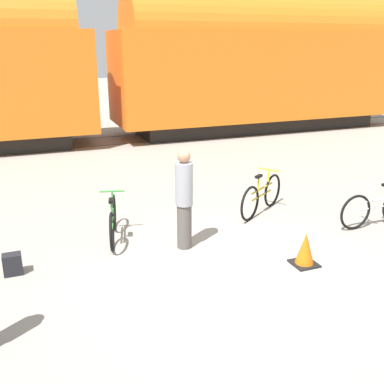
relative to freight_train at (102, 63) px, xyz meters
name	(u,v)px	position (x,y,z in m)	size (l,w,h in m)	color
ground_plane	(226,264)	(0.00, -10.25, -2.73)	(80.00, 80.00, 0.00)	gray
freight_train	(102,63)	(0.00, 0.00, 0.00)	(23.98, 2.90, 5.21)	black
rail_near	(111,145)	(0.00, -0.72, -2.73)	(35.98, 0.07, 0.01)	#4C4238
rail_far	(103,137)	(0.00, 0.72, -2.73)	(35.98, 0.07, 0.01)	#4C4238
bicycle_silver	(376,208)	(3.43, -9.82, -2.36)	(1.73, 0.46, 0.88)	black
bicycle_green	(113,220)	(-1.50, -8.60, -2.37)	(0.51, 1.60, 0.85)	black
bicycle_yellow	(262,196)	(1.68, -8.41, -2.35)	(1.49, 1.02, 0.90)	black
person_in_grey	(184,199)	(-0.41, -9.40, -1.83)	(0.30, 0.30, 1.76)	#514C47
backpack	(13,264)	(-3.24, -9.35, -2.56)	(0.28, 0.20, 0.34)	black
traffic_cone	(305,250)	(1.19, -10.71, -2.48)	(0.40, 0.40, 0.55)	black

